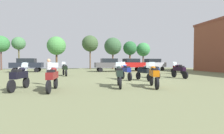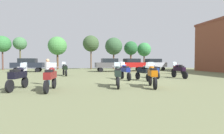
{
  "view_description": "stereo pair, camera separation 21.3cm",
  "coord_description": "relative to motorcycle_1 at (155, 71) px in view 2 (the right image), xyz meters",
  "views": [
    {
      "loc": [
        -4.84,
        -13.17,
        1.57
      ],
      "look_at": [
        -0.79,
        5.57,
        0.93
      ],
      "focal_mm": 26.88,
      "sensor_mm": 36.0,
      "label": 1
    },
    {
      "loc": [
        -4.63,
        -13.21,
        1.57
      ],
      "look_at": [
        -0.79,
        5.57,
        0.93
      ],
      "focal_mm": 26.88,
      "sensor_mm": 36.0,
      "label": 2
    }
  ],
  "objects": [
    {
      "name": "ground_plane",
      "position": [
        -2.38,
        -1.22,
        -0.72
      ],
      "size": [
        44.0,
        52.0,
        0.02
      ],
      "color": "#6C724D"
    },
    {
      "name": "motorcycle_1",
      "position": [
        0.0,
        0.0,
        0.0
      ],
      "size": [
        0.62,
        2.16,
        1.44
      ],
      "rotation": [
        0.0,
        0.0,
        -0.11
      ],
      "color": "black",
      "rests_on": "ground"
    },
    {
      "name": "motorcycle_2",
      "position": [
        -8.42,
        4.45,
        0.04
      ],
      "size": [
        0.76,
        2.22,
        1.51
      ],
      "rotation": [
        0.0,
        0.0,
        0.24
      ],
      "color": "black",
      "rests_on": "ground"
    },
    {
      "name": "motorcycle_3",
      "position": [
        2.24,
        -0.41,
        0.03
      ],
      "size": [
        0.62,
        2.26,
        1.5
      ],
      "rotation": [
        0.0,
        0.0,
        0.06
      ],
      "color": "black",
      "rests_on": "ground"
    },
    {
      "name": "motorcycle_4",
      "position": [
        -3.09,
        -0.83,
        0.04
      ],
      "size": [
        0.62,
        2.25,
        1.51
      ],
      "rotation": [
        0.0,
        0.0,
        0.09
      ],
      "color": "black",
      "rests_on": "ground"
    },
    {
      "name": "motorcycle_5",
      "position": [
        -2.64,
        -5.12,
        0.04
      ],
      "size": [
        0.77,
        2.18,
        1.51
      ],
      "rotation": [
        0.0,
        0.0,
        -0.25
      ],
      "color": "black",
      "rests_on": "ground"
    },
    {
      "name": "motorcycle_6",
      "position": [
        -8.43,
        -5.16,
        0.02
      ],
      "size": [
        0.62,
        2.26,
        1.48
      ],
      "rotation": [
        0.0,
        0.0,
        -0.09
      ],
      "color": "black",
      "rests_on": "ground"
    },
    {
      "name": "motorcycle_7",
      "position": [
        -4.66,
        -4.61,
        0.03
      ],
      "size": [
        0.69,
        2.16,
        1.51
      ],
      "rotation": [
        0.0,
        0.0,
        -0.18
      ],
      "color": "black",
      "rests_on": "ground"
    },
    {
      "name": "motorcycle_8",
      "position": [
        5.03,
        4.02,
        0.03
      ],
      "size": [
        0.74,
        2.19,
        1.51
      ],
      "rotation": [
        0.0,
        0.0,
        0.22
      ],
      "color": "black",
      "rests_on": "ground"
    },
    {
      "name": "motorcycle_9",
      "position": [
        -12.34,
        3.52,
        0.01
      ],
      "size": [
        0.62,
        2.11,
        1.45
      ],
      "rotation": [
        0.0,
        0.0,
        -0.07
      ],
      "color": "black",
      "rests_on": "ground"
    },
    {
      "name": "motorcycle_10",
      "position": [
        -1.81,
        -1.61,
        0.01
      ],
      "size": [
        0.72,
        2.2,
        1.45
      ],
      "rotation": [
        0.0,
        0.0,
        3.34
      ],
      "color": "black",
      "rests_on": "ground"
    },
    {
      "name": "motorcycle_11",
      "position": [
        -10.21,
        -4.5,
        0.02
      ],
      "size": [
        0.68,
        2.2,
        1.48
      ],
      "rotation": [
        0.0,
        0.0,
        -0.16
      ],
      "color": "black",
      "rests_on": "ground"
    },
    {
      "name": "car_1",
      "position": [
        5.57,
        12.05,
        0.46
      ],
      "size": [
        4.5,
        2.36,
        2.0
      ],
      "rotation": [
        0.0,
        0.0,
        1.7
      ],
      "color": "black",
      "rests_on": "ground"
    },
    {
      "name": "car_2",
      "position": [
        -14.24,
        12.26,
        0.46
      ],
      "size": [
        4.34,
        1.89,
        2.0
      ],
      "rotation": [
        0.0,
        0.0,
        1.55
      ],
      "color": "black",
      "rests_on": "ground"
    },
    {
      "name": "car_3",
      "position": [
        -2.26,
        10.73,
        0.46
      ],
      "size": [
        4.38,
        1.99,
        2.0
      ],
      "rotation": [
        0.0,
        0.0,
        1.62
      ],
      "color": "black",
      "rests_on": "ground"
    },
    {
      "name": "car_4",
      "position": [
        1.4,
        11.02,
        0.46
      ],
      "size": [
        4.55,
        2.54,
        2.0
      ],
      "rotation": [
        0.0,
        0.0,
        1.75
      ],
      "color": "black",
      "rests_on": "ground"
    },
    {
      "name": "person_1",
      "position": [
        -8.95,
        -2.84,
        0.3
      ],
      "size": [
        0.48,
        0.48,
        1.73
      ],
      "rotation": [
        0.0,
        0.0,
        5.45
      ],
      "color": "#203643",
      "rests_on": "ground"
    },
    {
      "name": "tree_1",
      "position": [
        -20.31,
        19.15,
        3.97
      ],
      "size": [
        2.91,
        2.91,
        6.16
      ],
      "color": "brown",
      "rests_on": "ground"
    },
    {
      "name": "tree_2",
      "position": [
        7.27,
        20.23,
        3.44
      ],
      "size": [
        2.99,
        2.99,
        5.67
      ],
      "color": "brown",
      "rests_on": "ground"
    },
    {
      "name": "tree_3",
      "position": [
        4.05,
        19.71,
        3.63
      ],
      "size": [
        2.9,
        2.9,
        5.84
      ],
      "color": "brown",
      "rests_on": "ground"
    },
    {
      "name": "tree_4",
      "position": [
        0.28,
        19.55,
        3.97
      ],
      "size": [
        3.56,
        3.56,
        6.48
      ],
      "color": "brown",
      "rests_on": "ground"
    },
    {
      "name": "tree_5",
      "position": [
        -10.91,
        19.95,
        3.88
      ],
      "size": [
        3.59,
        3.59,
        6.41
      ],
      "color": "brown",
      "rests_on": "ground"
    },
    {
      "name": "tree_6",
      "position": [
        -4.4,
        19.44,
        4.4
      ],
      "size": [
        3.25,
        3.25,
        6.76
      ],
      "color": "brown",
      "rests_on": "ground"
    },
    {
      "name": "tree_7",
      "position": [
        -17.65,
        19.98,
        4.17
      ],
      "size": [
        2.4,
        2.4,
        6.13
      ],
      "color": "brown",
      "rests_on": "ground"
    }
  ]
}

